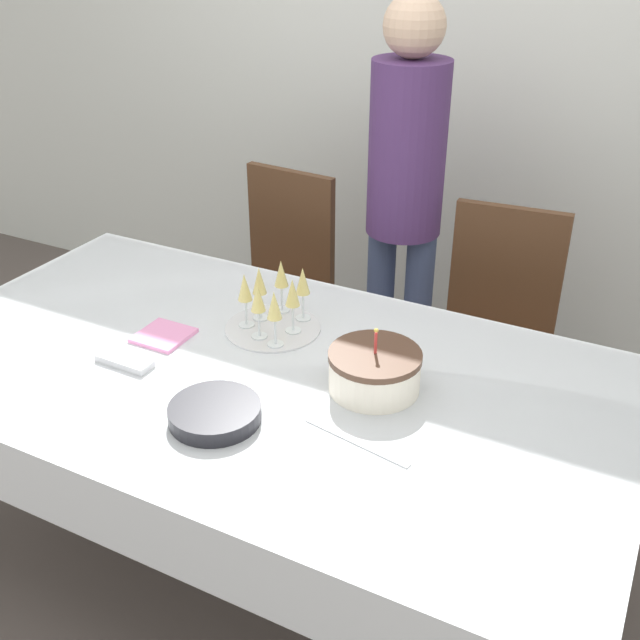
{
  "coord_description": "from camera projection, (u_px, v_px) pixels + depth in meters",
  "views": [
    {
      "loc": [
        0.97,
        -1.49,
        1.86
      ],
      "look_at": [
        0.13,
        0.13,
        0.85
      ],
      "focal_mm": 42.0,
      "sensor_mm": 36.0,
      "label": 1
    }
  ],
  "objects": [
    {
      "name": "ground_plane",
      "position": [
        265.0,
        556.0,
        2.45
      ],
      "size": [
        12.0,
        12.0,
        0.0
      ],
      "primitive_type": "plane",
      "color": "#564C47"
    },
    {
      "name": "wall_back",
      "position": [
        457.0,
        50.0,
        3.04
      ],
      "size": [
        8.0,
        0.05,
        2.7
      ],
      "color": "silver",
      "rests_on": "ground_plane"
    },
    {
      "name": "dining_table",
      "position": [
        257.0,
        396.0,
        2.14
      ],
      "size": [
        2.08,
        1.14,
        0.73
      ],
      "color": "white",
      "rests_on": "ground_plane"
    },
    {
      "name": "dining_chair_far_left",
      "position": [
        277.0,
        279.0,
        3.07
      ],
      "size": [
        0.45,
        0.45,
        0.95
      ],
      "color": "#51331E",
      "rests_on": "ground_plane"
    },
    {
      "name": "dining_chair_far_right",
      "position": [
        494.0,
        330.0,
        2.7
      ],
      "size": [
        0.45,
        0.45,
        0.95
      ],
      "color": "#51331E",
      "rests_on": "ground_plane"
    },
    {
      "name": "birthday_cake",
      "position": [
        375.0,
        371.0,
        1.97
      ],
      "size": [
        0.25,
        0.25,
        0.19
      ],
      "color": "silver",
      "rests_on": "dining_table"
    },
    {
      "name": "champagne_tray",
      "position": [
        273.0,
        301.0,
        2.24
      ],
      "size": [
        0.29,
        0.29,
        0.18
      ],
      "color": "silver",
      "rests_on": "dining_table"
    },
    {
      "name": "plate_stack_main",
      "position": [
        215.0,
        413.0,
        1.87
      ],
      "size": [
        0.23,
        0.23,
        0.04
      ],
      "color": "black",
      "rests_on": "dining_table"
    },
    {
      "name": "cake_knife",
      "position": [
        356.0,
        442.0,
        1.8
      ],
      "size": [
        0.3,
        0.07,
        0.0
      ],
      "color": "silver",
      "rests_on": "dining_table"
    },
    {
      "name": "fork_pile",
      "position": [
        125.0,
        361.0,
        2.1
      ],
      "size": [
        0.17,
        0.06,
        0.02
      ],
      "color": "silver",
      "rests_on": "dining_table"
    },
    {
      "name": "napkin_pile",
      "position": [
        164.0,
        335.0,
        2.24
      ],
      "size": [
        0.15,
        0.15,
        0.01
      ],
      "color": "pink",
      "rests_on": "dining_table"
    },
    {
      "name": "person_standing",
      "position": [
        406.0,
        182.0,
        2.74
      ],
      "size": [
        0.28,
        0.28,
        1.62
      ],
      "color": "#3F4C72",
      "rests_on": "ground_plane"
    }
  ]
}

